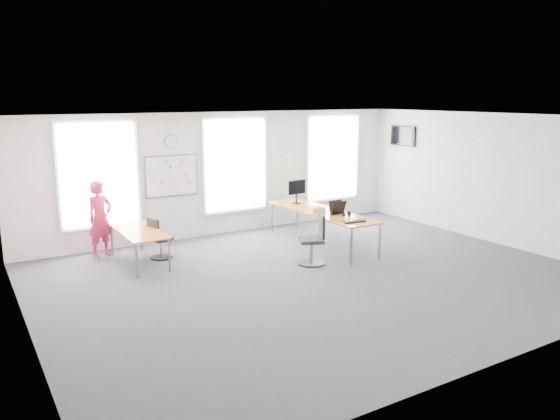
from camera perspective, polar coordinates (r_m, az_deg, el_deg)
floor at (r=10.46m, az=3.82°, el=-7.03°), size 10.00×10.00×0.00m
ceiling at (r=9.90m, az=4.06°, el=9.62°), size 10.00×10.00×0.00m
wall_back at (r=13.50m, az=-5.89°, el=3.80°), size 10.00×0.00×10.00m
wall_front at (r=7.27m, az=22.42°, el=-4.10°), size 10.00×0.00×10.00m
wall_left at (r=8.33m, az=-25.49°, el=-2.40°), size 0.00×10.00×10.00m
wall_right at (r=13.55m, az=21.53°, el=3.06°), size 0.00×10.00×10.00m
window_left at (r=12.47m, az=-18.42°, el=3.51°), size 1.60×0.06×2.20m
window_mid at (r=13.57m, az=-4.71°, el=4.72°), size 1.60×0.06×2.20m
window_right at (r=15.14m, az=5.53°, el=5.46°), size 1.60×0.06×2.20m
desk_right at (r=12.52m, az=4.34°, el=-0.31°), size 0.87×3.28×0.80m
desk_left at (r=11.50m, az=-14.58°, el=-2.31°), size 0.77×1.92×0.70m
chair_right at (r=11.13m, az=3.59°, el=-3.39°), size 0.63×0.62×1.04m
chair_left at (r=11.78m, az=-12.55°, el=-3.16°), size 0.50×0.50×0.88m
person at (r=12.17m, az=-18.28°, el=-0.90°), size 0.71×0.60×1.64m
whiteboard at (r=12.95m, az=-11.25°, el=3.52°), size 1.20×0.03×0.90m
wall_clock at (r=12.86m, az=-11.40°, el=7.04°), size 0.30×0.04×0.30m
tv at (r=15.42m, az=12.73°, el=7.57°), size 0.06×0.90×0.55m
keyboard at (r=11.46m, az=7.70°, el=-1.20°), size 0.52×0.26×0.02m
mouse at (r=11.58m, az=8.73°, el=-1.05°), size 0.11×0.14×0.05m
lens_cap at (r=11.87m, az=7.61°, el=-0.79°), size 0.06×0.06×0.01m
headphones at (r=12.01m, az=6.94°, el=-0.40°), size 0.19×0.10×0.11m
laptop_sleeve at (r=12.14m, az=6.01°, el=0.26°), size 0.39×0.23×0.31m
paper_stack at (r=12.38m, az=3.85°, el=0.07°), size 0.34×0.27×0.11m
monitor at (r=13.26m, az=1.75°, el=2.16°), size 0.52×0.21×0.58m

